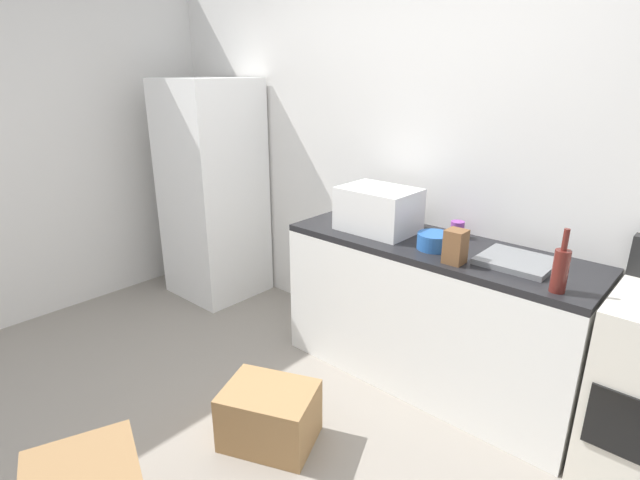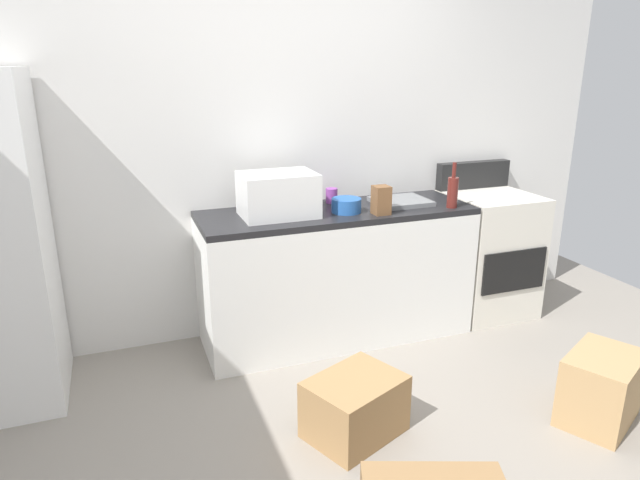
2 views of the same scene
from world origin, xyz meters
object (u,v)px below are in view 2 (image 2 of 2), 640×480
(coffee_mug, at_px, (332,196))
(mixing_bowl, at_px, (346,205))
(wine_bottle, at_px, (453,191))
(knife_block, at_px, (381,200))
(microwave, at_px, (278,195))
(cardboard_box_small, at_px, (355,407))
(stove_oven, at_px, (487,251))
(cardboard_box_medium, at_px, (601,388))

(coffee_mug, bearing_deg, mixing_bowl, -90.95)
(wine_bottle, bearing_deg, knife_block, 178.90)
(microwave, xyz_separation_m, cardboard_box_small, (0.08, -1.03, -0.88))
(stove_oven, distance_m, cardboard_box_medium, 1.45)
(microwave, distance_m, cardboard_box_small, 1.36)
(wine_bottle, distance_m, coffee_mug, 0.80)
(cardboard_box_medium, bearing_deg, mixing_bowl, 124.64)
(wine_bottle, relative_size, cardboard_box_medium, 0.69)
(stove_oven, bearing_deg, mixing_bowl, -175.92)
(coffee_mug, bearing_deg, cardboard_box_medium, -60.29)
(wine_bottle, bearing_deg, stove_oven, 23.62)
(stove_oven, height_order, cardboard_box_small, stove_oven)
(microwave, relative_size, cardboard_box_medium, 1.05)
(microwave, distance_m, cardboard_box_medium, 2.09)
(knife_block, bearing_deg, microwave, 163.33)
(coffee_mug, height_order, cardboard_box_small, coffee_mug)
(stove_oven, bearing_deg, microwave, -179.34)
(knife_block, distance_m, mixing_bowl, 0.23)
(wine_bottle, height_order, cardboard_box_small, wine_bottle)
(stove_oven, distance_m, mixing_bowl, 1.29)
(stove_oven, relative_size, cardboard_box_small, 2.38)
(knife_block, xyz_separation_m, cardboard_box_medium, (0.72, -1.19, -0.80))
(wine_bottle, xyz_separation_m, coffee_mug, (-0.70, 0.40, -0.06))
(wine_bottle, xyz_separation_m, mixing_bowl, (-0.70, 0.13, -0.06))
(stove_oven, height_order, wine_bottle, wine_bottle)
(wine_bottle, bearing_deg, cardboard_box_small, -141.58)
(microwave, height_order, wine_bottle, wine_bottle)
(microwave, relative_size, coffee_mug, 4.60)
(stove_oven, relative_size, mixing_bowl, 5.79)
(microwave, xyz_separation_m, knife_block, (0.62, -0.19, -0.05))
(coffee_mug, distance_m, mixing_bowl, 0.27)
(microwave, height_order, mixing_bowl, microwave)
(cardboard_box_medium, bearing_deg, coffee_mug, 119.71)
(knife_block, bearing_deg, coffee_mug, 115.24)
(coffee_mug, bearing_deg, microwave, -155.28)
(cardboard_box_medium, bearing_deg, stove_oven, 78.28)
(wine_bottle, bearing_deg, mixing_bowl, 169.60)
(coffee_mug, bearing_deg, cardboard_box_small, -106.10)
(mixing_bowl, bearing_deg, cardboard_box_small, -110.00)
(knife_block, relative_size, cardboard_box_medium, 0.41)
(knife_block, height_order, cardboard_box_medium, knife_block)
(coffee_mug, distance_m, cardboard_box_small, 1.51)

